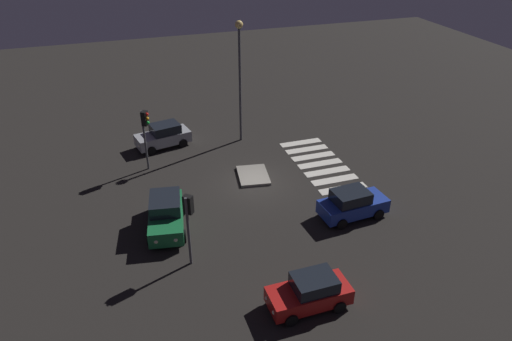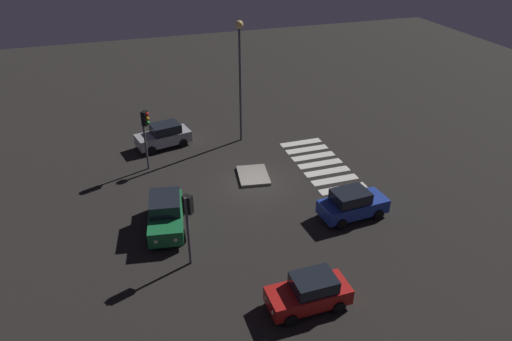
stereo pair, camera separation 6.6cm
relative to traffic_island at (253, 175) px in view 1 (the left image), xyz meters
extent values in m
plane|color=black|center=(-0.94, 0.11, -0.09)|extent=(80.00, 80.00, 0.00)
cube|color=gray|center=(0.00, 0.00, 0.00)|extent=(2.87, 2.32, 0.18)
cube|color=#9EA0A5|center=(6.35, 4.97, 0.59)|extent=(2.46, 4.19, 0.81)
cube|color=black|center=(6.40, 4.74, 1.32)|extent=(1.92, 2.29, 0.65)
cylinder|color=black|center=(5.29, 5.99, 0.23)|extent=(0.36, 0.67, 0.63)
cylinder|color=black|center=(6.90, 6.33, 0.23)|extent=(0.36, 0.67, 0.63)
cylinder|color=black|center=(5.79, 3.61, 0.23)|extent=(0.36, 0.67, 0.63)
cylinder|color=black|center=(7.41, 3.95, 0.23)|extent=(0.36, 0.67, 0.63)
sphere|color=#F2EABF|center=(5.49, 6.76, 0.59)|extent=(0.21, 0.21, 0.21)
sphere|color=#F2EABF|center=(6.40, 6.95, 0.59)|extent=(0.21, 0.21, 0.21)
cube|color=red|center=(-11.71, 1.18, 0.55)|extent=(1.65, 3.74, 0.76)
cube|color=black|center=(-11.71, 0.95, 1.24)|extent=(1.48, 1.92, 0.62)
cylinder|color=black|center=(-12.51, 2.32, 0.21)|extent=(0.23, 0.60, 0.60)
cylinder|color=black|center=(-10.95, 2.34, 0.21)|extent=(0.23, 0.60, 0.60)
cylinder|color=black|center=(-12.48, 0.02, 0.21)|extent=(0.23, 0.60, 0.60)
cylinder|color=black|center=(-10.92, 0.04, 0.21)|extent=(0.23, 0.60, 0.60)
sphere|color=#F2EABF|center=(-12.18, 2.99, 0.55)|extent=(0.20, 0.20, 0.20)
sphere|color=#F2EABF|center=(-11.30, 3.00, 0.55)|extent=(0.20, 0.20, 0.20)
cube|color=#1E389E|center=(-6.07, -4.09, 0.59)|extent=(1.96, 4.04, 0.80)
cube|color=black|center=(-6.08, -3.85, 1.32)|extent=(1.67, 2.11, 0.65)
cylinder|color=black|center=(-5.16, -5.24, 0.23)|extent=(0.27, 0.65, 0.63)
cylinder|color=black|center=(-6.80, -5.36, 0.23)|extent=(0.27, 0.65, 0.63)
cylinder|color=black|center=(-5.33, -2.81, 0.23)|extent=(0.27, 0.65, 0.63)
cylinder|color=black|center=(-6.98, -2.93, 0.23)|extent=(0.27, 0.65, 0.63)
sphere|color=#F2EABF|center=(-5.47, -5.97, 0.59)|extent=(0.21, 0.21, 0.21)
sphere|color=#F2EABF|center=(-6.39, -6.04, 0.59)|extent=(0.21, 0.21, 0.21)
cube|color=#196B38|center=(-3.89, 6.31, 0.64)|extent=(4.49, 2.50, 0.87)
cube|color=black|center=(-3.63, 6.27, 1.43)|extent=(2.42, 1.99, 0.70)
cylinder|color=black|center=(-5.33, 5.64, 0.25)|extent=(0.72, 0.36, 0.68)
cylinder|color=black|center=(-5.04, 7.41, 0.25)|extent=(0.72, 0.36, 0.68)
cylinder|color=black|center=(-2.73, 5.21, 0.25)|extent=(0.72, 0.36, 0.68)
cylinder|color=black|center=(-2.44, 6.98, 0.25)|extent=(0.72, 0.36, 0.68)
sphere|color=#F2EABF|center=(-6.02, 6.16, 0.64)|extent=(0.23, 0.23, 0.23)
sphere|color=#F2EABF|center=(-5.86, 7.15, 0.64)|extent=(0.23, 0.23, 0.23)
cylinder|color=#47474C|center=(-7.21, 5.63, 1.88)|extent=(0.14, 0.14, 3.94)
cube|color=black|center=(-7.07, 5.51, 3.37)|extent=(0.53, 0.54, 0.96)
sphere|color=red|center=(-6.92, 5.38, 3.67)|extent=(0.22, 0.22, 0.22)
sphere|color=orange|center=(-6.92, 5.38, 3.37)|extent=(0.22, 0.22, 0.22)
sphere|color=green|center=(-6.92, 5.38, 3.07)|extent=(0.22, 0.22, 0.22)
cylinder|color=#47474C|center=(3.27, 6.48, 2.03)|extent=(0.14, 0.14, 4.25)
cube|color=black|center=(3.17, 6.33, 3.68)|extent=(0.54, 0.51, 0.96)
sphere|color=red|center=(3.06, 6.16, 3.98)|extent=(0.22, 0.22, 0.22)
sphere|color=orange|center=(3.06, 6.16, 3.68)|extent=(0.22, 0.22, 0.22)
sphere|color=green|center=(3.06, 6.16, 3.38)|extent=(0.22, 0.22, 0.22)
cylinder|color=#47474C|center=(5.60, -0.83, 4.15)|extent=(0.18, 0.18, 8.49)
sphere|color=#F9D172|center=(5.60, -0.83, 8.58)|extent=(0.56, 0.56, 0.56)
cube|color=silver|center=(-5.54, -4.97, -0.08)|extent=(0.70, 3.20, 0.02)
cube|color=silver|center=(-4.39, -4.97, -0.08)|extent=(0.70, 3.20, 0.02)
cube|color=silver|center=(-3.24, -4.97, -0.08)|extent=(0.70, 3.20, 0.02)
cube|color=silver|center=(-2.09, -4.97, -0.08)|extent=(0.70, 3.20, 0.02)
cube|color=silver|center=(-0.94, -4.97, -0.08)|extent=(0.70, 3.20, 0.02)
cube|color=silver|center=(0.21, -4.97, -0.08)|extent=(0.70, 3.20, 0.02)
cube|color=silver|center=(1.36, -4.97, -0.08)|extent=(0.70, 3.20, 0.02)
cube|color=silver|center=(2.51, -4.97, -0.08)|extent=(0.70, 3.20, 0.02)
cube|color=silver|center=(3.66, -4.97, -0.08)|extent=(0.70, 3.20, 0.02)
camera|label=1|loc=(-25.62, 8.24, 15.84)|focal=33.01mm
camera|label=2|loc=(-25.64, 8.18, 15.84)|focal=33.01mm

